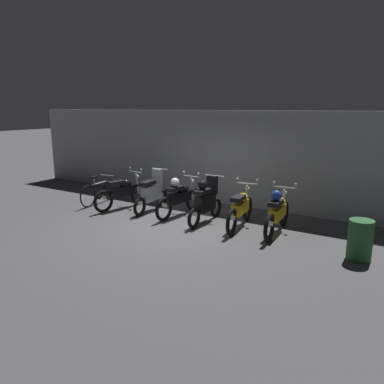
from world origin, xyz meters
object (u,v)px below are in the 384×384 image
motorbike_slot_1 (152,193)px  trash_bin (360,240)px  motorbike_slot_0 (122,192)px  motorbike_slot_5 (278,212)px  motorbike_slot_2 (180,197)px  motorbike_slot_4 (240,208)px  bicycle (99,192)px  motorbike_slot_3 (206,201)px

motorbike_slot_1 → trash_bin: 5.67m
motorbike_slot_0 → motorbike_slot_5: 4.66m
motorbike_slot_0 → motorbike_slot_2: size_ratio=0.99×
motorbike_slot_4 → motorbike_slot_2: bearing=177.7°
motorbike_slot_0 → motorbike_slot_2: (1.86, 0.24, 0.04)m
bicycle → trash_bin: size_ratio=2.14×
motorbike_slot_1 → motorbike_slot_3: bearing=-4.4°
motorbike_slot_2 → motorbike_slot_5: size_ratio=1.00×
motorbike_slot_4 → motorbike_slot_3: bearing=-174.4°
motorbike_slot_1 → bicycle: motorbike_slot_1 is taller
motorbike_slot_4 → motorbike_slot_5: bearing=1.7°
motorbike_slot_0 → motorbike_slot_2: bearing=7.4°
motorbike_slot_3 → trash_bin: motorbike_slot_3 is taller
motorbike_slot_0 → motorbike_slot_5: size_ratio=0.99×
bicycle → trash_bin: (7.54, -0.47, 0.04)m
motorbike_slot_0 → trash_bin: (6.55, -0.44, -0.09)m
motorbike_slot_1 → bicycle: size_ratio=0.98×
motorbike_slot_3 → bicycle: (-3.78, -0.05, -0.20)m
motorbike_slot_1 → motorbike_slot_3: size_ratio=1.00×
motorbike_slot_5 → motorbike_slot_3: bearing=-176.3°
motorbike_slot_4 → trash_bin: bearing=-12.2°
motorbike_slot_1 → bicycle: 1.93m
motorbike_slot_2 → trash_bin: bearing=-8.3°
motorbike_slot_1 → motorbike_slot_5: size_ratio=0.86×
motorbike_slot_2 → bicycle: bearing=-175.7°
motorbike_slot_5 → bicycle: motorbike_slot_5 is taller
motorbike_slot_5 → motorbike_slot_2: bearing=179.1°
motorbike_slot_3 → motorbike_slot_4: 0.94m
motorbike_slot_0 → bicycle: bearing=178.3°
motorbike_slot_4 → motorbike_slot_1: bearing=179.0°
motorbike_slot_4 → bicycle: motorbike_slot_4 is taller
motorbike_slot_2 → motorbike_slot_3: motorbike_slot_3 is taller
motorbike_slot_5 → motorbike_slot_4: bearing=-178.3°
motorbike_slot_2 → bicycle: motorbike_slot_2 is taller
motorbike_slot_1 → motorbike_slot_4: (2.80, -0.05, -0.03)m
motorbike_slot_0 → motorbike_slot_4: same height
motorbike_slot_2 → trash_bin: motorbike_slot_2 is taller
motorbike_slot_2 → motorbike_slot_1: bearing=-178.6°
motorbike_slot_3 → bicycle: motorbike_slot_3 is taller
motorbike_slot_1 → motorbike_slot_3: 1.87m
motorbike_slot_0 → motorbike_slot_3: motorbike_slot_3 is taller
motorbike_slot_3 → motorbike_slot_5: motorbike_slot_3 is taller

